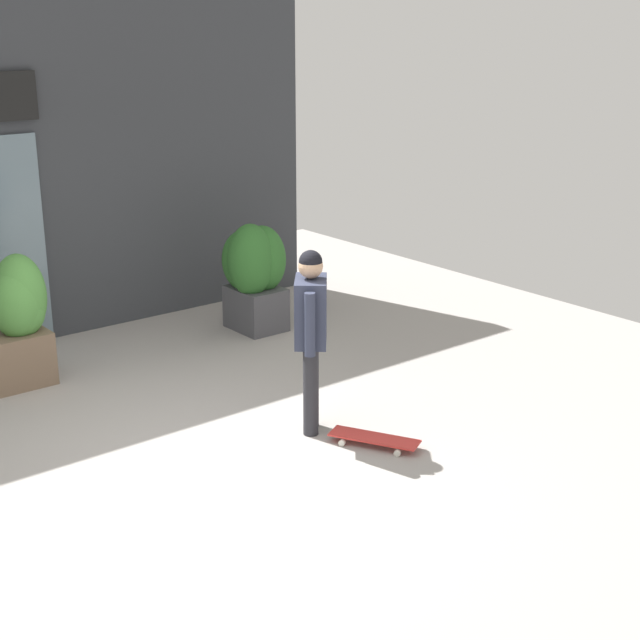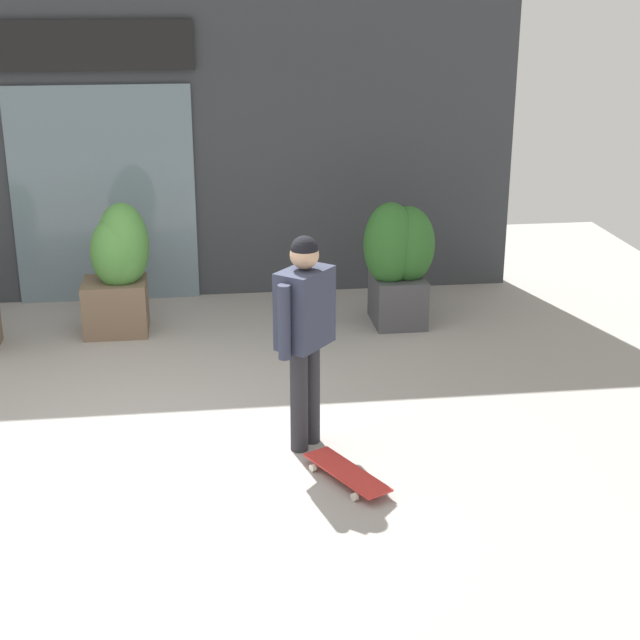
# 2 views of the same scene
# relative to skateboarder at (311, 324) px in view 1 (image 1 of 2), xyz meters

# --- Properties ---
(ground_plane) EXTENTS (12.00, 12.00, 0.00)m
(ground_plane) POSITION_rel_skateboarder_xyz_m (-1.19, 0.31, -0.97)
(ground_plane) COLOR #9E9993
(skateboarder) EXTENTS (0.47, 0.48, 1.60)m
(skateboarder) POSITION_rel_skateboarder_xyz_m (0.00, 0.00, 0.00)
(skateboarder) COLOR #28282D
(skateboarder) RESTS_ON ground_plane
(skateboard) EXTENTS (0.54, 0.77, 0.08)m
(skateboard) POSITION_rel_skateboarder_xyz_m (0.22, -0.57, -0.91)
(skateboard) COLOR red
(skateboard) RESTS_ON ground_plane
(planter_box_left) EXTENTS (0.71, 0.72, 1.24)m
(planter_box_left) POSITION_rel_skateboarder_xyz_m (1.20, 2.55, -0.27)
(planter_box_left) COLOR #47474C
(planter_box_left) RESTS_ON ground_plane
(planter_box_right) EXTENTS (0.66, 0.58, 1.28)m
(planter_box_right) POSITION_rel_skateboarder_xyz_m (-1.49, 2.63, -0.29)
(planter_box_right) COLOR brown
(planter_box_right) RESTS_ON ground_plane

